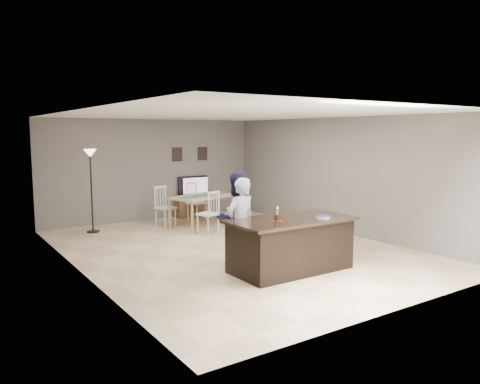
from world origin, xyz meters
TOP-DOWN VIEW (x-y plane):
  - floor at (0.00, 0.00)m, footprint 8.00×8.00m
  - room_shell at (0.00, 0.00)m, footprint 8.00×8.00m
  - kitchen_island at (0.00, -1.80)m, footprint 2.15×1.10m
  - tv_console at (1.20, 3.77)m, footprint 1.20×0.40m
  - television at (1.20, 3.84)m, footprint 0.91×0.12m
  - tv_screen_glow at (1.20, 3.76)m, footprint 0.78×0.00m
  - picture_frames at (1.15, 3.98)m, footprint 1.10×0.02m
  - doorway at (-2.99, -2.30)m, footprint 0.00×2.10m
  - woman at (-0.65, -1.25)m, footprint 0.62×0.45m
  - man at (-0.55, -0.97)m, footprint 0.86×0.70m
  - birthday_cake at (-0.31, -1.83)m, footprint 0.15×0.15m
  - plate_stack at (0.48, -2.08)m, footprint 0.24×0.24m
  - dining_table at (0.63, 2.40)m, footprint 2.06×2.24m
  - floor_lamp at (-1.87, 3.20)m, footprint 0.29×0.29m

SIDE VIEW (x-z plane):
  - floor at x=0.00m, z-range 0.00..0.00m
  - tv_console at x=1.20m, z-range 0.00..0.60m
  - kitchen_island at x=0.00m, z-range 0.00..0.90m
  - dining_table at x=0.63m, z-range 0.14..1.14m
  - woman at x=-0.65m, z-range 0.00..1.58m
  - man at x=-0.55m, z-range 0.00..1.66m
  - television at x=1.20m, z-range 0.60..1.13m
  - tv_screen_glow at x=1.20m, z-range 0.48..1.26m
  - plate_stack at x=0.48m, z-range 0.90..0.94m
  - birthday_cake at x=-0.31m, z-range 0.84..1.07m
  - doorway at x=-2.99m, z-range -0.07..2.58m
  - floor_lamp at x=-1.87m, z-range 0.54..2.50m
  - room_shell at x=0.00m, z-range -2.32..5.68m
  - picture_frames at x=1.15m, z-range 1.56..1.94m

